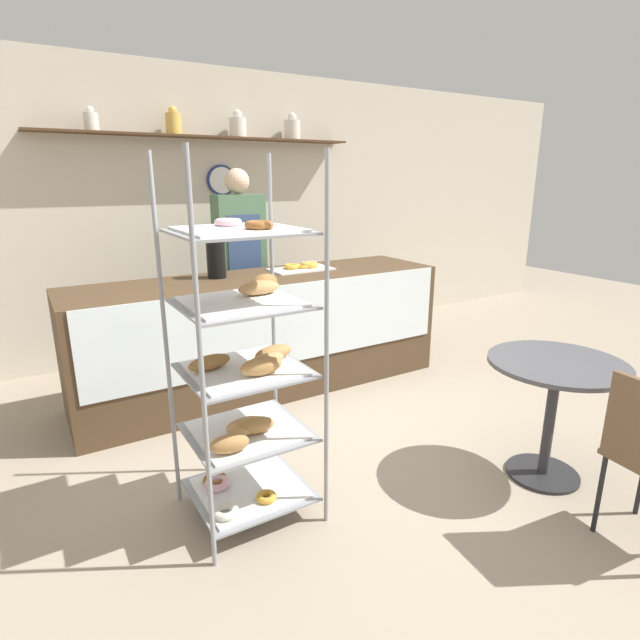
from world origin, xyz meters
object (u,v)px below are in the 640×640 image
at_px(pastry_rack, 245,371).
at_px(donut_tray_counter, 304,266).
at_px(cafe_table, 554,390).
at_px(person_worker, 241,260).
at_px(coffee_carafe, 216,255).

distance_m(pastry_rack, donut_tray_counter, 1.97).
xyz_separation_m(cafe_table, donut_tray_counter, (-0.41, 2.14, 0.42)).
xyz_separation_m(person_worker, coffee_carafe, (-0.41, -0.51, 0.14)).
bearing_deg(pastry_rack, person_worker, 67.90).
xyz_separation_m(pastry_rack, person_worker, (0.84, 2.08, 0.19)).
bearing_deg(coffee_carafe, person_worker, 51.44).
relative_size(pastry_rack, cafe_table, 2.43).
distance_m(person_worker, cafe_table, 2.81).
height_order(person_worker, coffee_carafe, person_worker).
xyz_separation_m(pastry_rack, cafe_table, (1.61, -0.60, -0.25)).
bearing_deg(cafe_table, person_worker, 106.01).
bearing_deg(person_worker, donut_tray_counter, -55.78).
height_order(person_worker, cafe_table, person_worker).
bearing_deg(cafe_table, donut_tray_counter, 100.76).
xyz_separation_m(coffee_carafe, donut_tray_counter, (0.77, -0.02, -0.15)).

